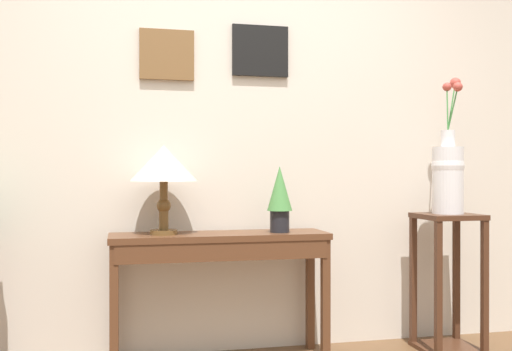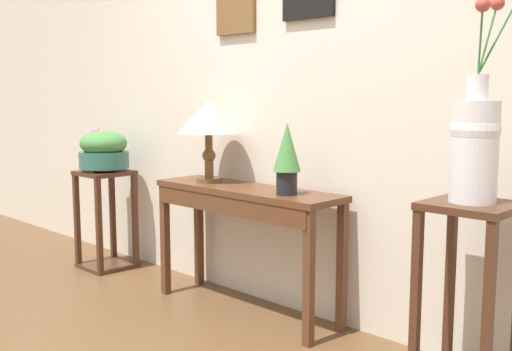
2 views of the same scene
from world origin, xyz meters
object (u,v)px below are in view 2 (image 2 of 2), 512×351
Objects in this scene: console_table at (243,208)px; pedestal_stand_left at (106,219)px; pedestal_stand_right at (467,303)px; planter_bowl_wide_left at (104,150)px; potted_plant_on_console at (287,155)px; flower_vase_tall_right at (476,138)px; table_lamp at (209,119)px.

console_table is 1.71× the size of pedestal_stand_left.
pedestal_stand_left is at bearing -177.97° from console_table.
planter_bowl_wide_left is at bearing 179.53° from pedestal_stand_right.
potted_plant_on_console is 0.45× the size of flower_vase_tall_right.
table_lamp is (-0.31, 0.02, 0.49)m from console_table.
planter_bowl_wide_left reaches higher than pedestal_stand_right.
planter_bowl_wide_left is (-1.05, -0.07, -0.25)m from table_lamp.
console_table is 1.44m from flower_vase_tall_right.
pedestal_stand_right is (1.68, -0.09, -0.69)m from table_lamp.
pedestal_stand_right is at bearing -145.24° from flower_vase_tall_right.
console_table is 0.58m from table_lamp.
pedestal_stand_right is at bearing -0.48° from pedestal_stand_left.
pedestal_stand_left is at bearing 179.55° from flower_vase_tall_right.
pedestal_stand_left is 0.50m from planter_bowl_wide_left.
potted_plant_on_console reaches higher than pedestal_stand_left.
console_table is at bearing 2.03° from pedestal_stand_left.
flower_vase_tall_right reaches higher than planter_bowl_wide_left.
pedestal_stand_right is (2.73, -0.02, 0.06)m from pedestal_stand_left.
pedestal_stand_right is at bearing -0.47° from planter_bowl_wide_left.
planter_bowl_wide_left is at bearing 179.56° from flower_vase_tall_right.
table_lamp is at bearing 175.96° from console_table.
pedestal_stand_left is (-1.05, -0.07, -0.75)m from table_lamp.
flower_vase_tall_right reaches higher than potted_plant_on_console.
planter_bowl_wide_left is (-1.37, -0.05, 0.24)m from console_table.
table_lamp reaches higher than pedestal_stand_left.
table_lamp is 0.59× the size of flower_vase_tall_right.
potted_plant_on_console is 1.80m from pedestal_stand_left.
pedestal_stand_left is at bearing -178.80° from potted_plant_on_console.
flower_vase_tall_right is at bearing -3.13° from table_lamp.
flower_vase_tall_right is at bearing -0.45° from pedestal_stand_left.
table_lamp reaches higher than planter_bowl_wide_left.
flower_vase_tall_right reaches higher than console_table.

